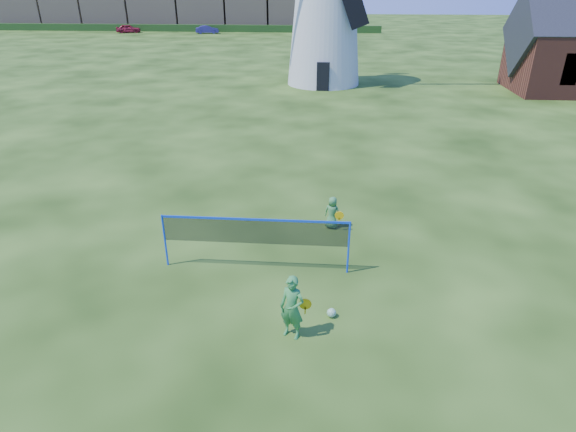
# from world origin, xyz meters

# --- Properties ---
(ground) EXTENTS (220.00, 220.00, 0.00)m
(ground) POSITION_xyz_m (0.00, 0.00, 0.00)
(ground) COLOR black
(ground) RESTS_ON ground
(windmill) EXTENTS (12.87, 5.42, 16.90)m
(windmill) POSITION_xyz_m (0.85, 26.55, 5.70)
(windmill) COLOR silver
(windmill) RESTS_ON ground
(badminton_net) EXTENTS (5.05, 0.05, 1.55)m
(badminton_net) POSITION_xyz_m (-0.66, 0.18, 1.14)
(badminton_net) COLOR blue
(badminton_net) RESTS_ON ground
(player_girl) EXTENTS (0.75, 0.55, 1.54)m
(player_girl) POSITION_xyz_m (0.53, -2.51, 0.77)
(player_girl) COLOR #35853D
(player_girl) RESTS_ON ground
(player_boy) EXTENTS (0.66, 0.50, 1.06)m
(player_boy) POSITION_xyz_m (1.43, 2.80, 0.53)
(player_boy) COLOR #3F8444
(player_boy) RESTS_ON ground
(play_ball) EXTENTS (0.22, 0.22, 0.22)m
(play_ball) POSITION_xyz_m (1.41, -1.77, 0.11)
(play_ball) COLOR green
(play_ball) RESTS_ON ground
(terraced_houses) EXTENTS (51.77, 8.40, 8.35)m
(terraced_houses) POSITION_xyz_m (-25.82, 72.00, 3.99)
(terraced_houses) COLOR tan
(terraced_houses) RESTS_ON ground
(hedge) EXTENTS (62.00, 0.80, 1.00)m
(hedge) POSITION_xyz_m (-22.00, 66.00, 0.50)
(hedge) COLOR #193814
(hedge) RESTS_ON ground
(car_left) EXTENTS (3.76, 2.29, 1.20)m
(car_left) POSITION_xyz_m (-28.66, 63.28, 0.60)
(car_left) COLOR maroon
(car_left) RESTS_ON ground
(car_right) EXTENTS (3.51, 1.80, 1.10)m
(car_right) POSITION_xyz_m (-16.70, 63.27, 0.55)
(car_right) COLOR navy
(car_right) RESTS_ON ground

